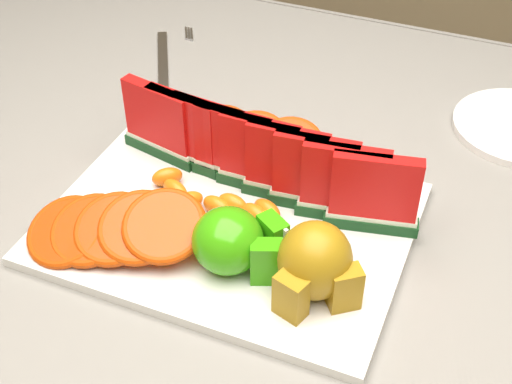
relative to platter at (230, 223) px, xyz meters
The scene contains 10 objects.
table 0.12m from the platter, 73.46° to the left, with size 1.40×0.90×0.75m.
tablecloth 0.07m from the platter, 73.46° to the left, with size 1.53×1.03×0.20m.
platter is the anchor object (origin of this frame).
apple_cluster 0.08m from the platter, 60.84° to the right, with size 0.11×0.09×0.07m.
pear_cluster 0.15m from the platter, 27.99° to the right, with size 0.09×0.09×0.08m.
fork 0.40m from the platter, 128.60° to the left, with size 0.10×0.19×0.00m.
watermelon_row 0.08m from the platter, 80.47° to the left, with size 0.39×0.07×0.10m.
orange_fan_front 0.13m from the platter, 138.25° to the right, with size 0.21×0.14×0.06m.
orange_fan_back 0.14m from the platter, 110.11° to the left, with size 0.24×0.10×0.04m.
tangerine_segments 0.03m from the platter, 156.36° to the left, with size 0.17×0.07×0.02m.
Camera 1 is at (0.24, -0.59, 1.32)m, focal length 50.00 mm.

